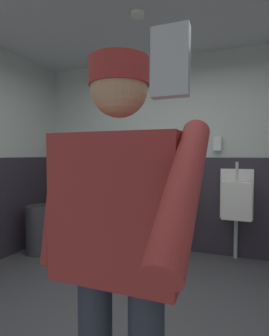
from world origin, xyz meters
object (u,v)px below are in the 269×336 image
urinal_middle (177,196)px  trash_bin (40,229)px  cell_phone (170,62)px  urinal_right (236,199)px  person (119,240)px  urinal_left (125,193)px  soap_dispenser (217,144)px

urinal_middle → trash_bin: urinal_middle is taller
cell_phone → trash_bin: (-2.36, 2.43, -1.16)m
urinal_middle → urinal_right: 0.75m
person → trash_bin: bearing=136.7°
urinal_left → urinal_right: same height
urinal_right → trash_bin: size_ratio=1.92×
urinal_right → person: size_ratio=0.73×
urinal_left → person: 2.81m
trash_bin → soap_dispenser: (2.24, 0.78, 1.15)m
urinal_middle → soap_dispenser: 0.87m
urinal_middle → urinal_right: bearing=0.0°
trash_bin → soap_dispenser: soap_dispenser is taller
urinal_right → cell_phone: bearing=-92.2°
urinal_left → urinal_middle: same height
cell_phone → trash_bin: 3.58m
urinal_left → cell_phone: 3.46m
urinal_left → person: person is taller
urinal_left → person: size_ratio=0.73×
person → soap_dispenser: 2.76m
urinal_right → urinal_middle: bearing=180.0°
urinal_right → person: 2.64m
urinal_left → cell_phone: size_ratio=11.27×
person → trash_bin: size_ratio=2.62×
cell_phone → urinal_middle: bearing=102.1°
person → soap_dispenser: (0.19, 2.71, 0.47)m
urinal_middle → urinal_right: (0.75, 0.00, 0.00)m
cell_phone → soap_dispenser: soap_dispenser is taller
person → cell_phone: person is taller
urinal_right → person: bearing=-99.6°
trash_bin → soap_dispenser: size_ratio=3.58×
soap_dispenser → person: bearing=-94.0°
urinal_left → urinal_right: size_ratio=1.00×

